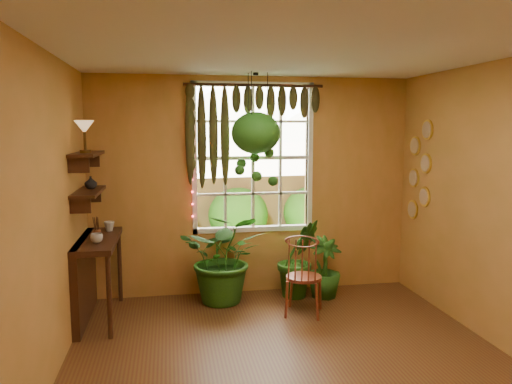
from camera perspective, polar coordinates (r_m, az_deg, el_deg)
The scene contains 22 objects.
floor at distance 4.49m, azimuth 4.85°, elevation -20.17°, with size 4.50×4.50×0.00m, color brown.
ceiling at distance 4.03m, azimuth 5.28°, elevation 16.30°, with size 4.50×4.50×0.00m, color silver.
wall_back at distance 6.22m, azimuth -0.31°, elevation 0.69°, with size 4.00×4.00×0.00m, color #CC8A45.
wall_left at distance 4.03m, azimuth -23.68°, elevation -3.59°, with size 4.50×4.50×0.00m, color #CC8A45.
window at distance 6.22m, azimuth -0.36°, elevation 3.92°, with size 1.52×0.10×1.86m.
valance_vine at distance 6.08m, azimuth -0.97°, elevation 9.28°, with size 1.70×0.12×1.10m.
string_lights at distance 6.05m, azimuth -7.35°, elevation 4.24°, with size 0.03×0.03×1.54m, color #FF2633, non-canonical shape.
wall_plates at distance 6.41m, azimuth 18.15°, elevation 2.31°, with size 0.04×0.32×1.10m, color beige, non-canonical shape.
counter_ledge at distance 5.72m, azimuth -18.58°, elevation -8.46°, with size 0.40×1.20×0.90m.
shelf_lower at distance 5.55m, azimuth -18.58°, elevation 0.01°, with size 0.25×0.90×0.04m, color #3D1F10.
shelf_upper at distance 5.51m, azimuth -18.75°, elevation 4.14°, with size 0.25×0.90×0.04m, color #3D1F10.
backyard at distance 10.82m, azimuth -3.18°, elevation 3.15°, with size 14.00×10.00×12.00m.
windsor_chair at distance 5.66m, azimuth 5.44°, elevation -10.83°, with size 0.52×0.53×1.07m.
potted_plant_left at distance 5.97m, azimuth -3.55°, elevation -7.44°, with size 0.99×0.86×1.10m, color #154612.
potted_plant_mid at distance 6.19m, azimuth 4.89°, elevation -7.56°, with size 0.53×0.43×0.97m, color #154612.
potted_plant_right at distance 6.24m, azimuth 7.77°, elevation -8.53°, with size 0.42×0.42×0.74m, color #154612.
hanging_basket at distance 5.80m, azimuth -0.03°, elevation 6.05°, with size 0.57×0.57×1.32m.
cup_a at distance 5.38m, azimuth -17.75°, elevation -5.04°, with size 0.12×0.12×0.10m, color silver.
cup_b at distance 5.94m, azimuth -16.42°, elevation -3.78°, with size 0.12×0.12×0.11m, color beige.
brush_jar at distance 5.55m, azimuth -17.73°, elevation -3.95°, with size 0.08×0.08×0.30m.
shelf_vase at distance 5.67m, azimuth -18.36°, elevation 1.04°, with size 0.13×0.13×0.13m, color #B2AD99.
tiffany_lamp at distance 5.31m, azimuth -19.03°, elevation 6.83°, with size 0.20×0.20×0.33m.
Camera 1 is at (-1.04, -3.84, 2.07)m, focal length 35.00 mm.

